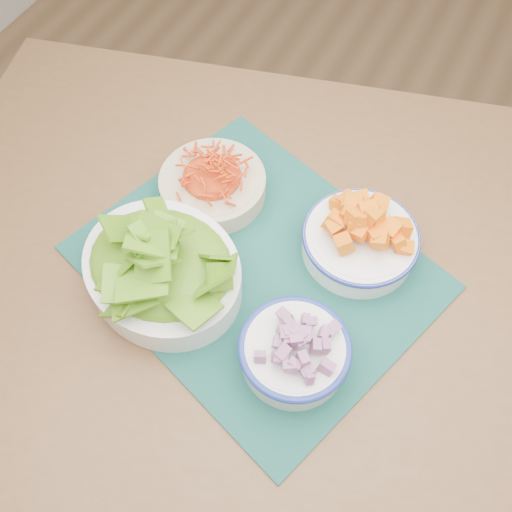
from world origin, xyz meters
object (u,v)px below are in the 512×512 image
Objects in this scene: lettuce_bowl at (161,262)px; onion_bowl at (295,350)px; table at (300,299)px; carrot_bowl at (212,181)px; squash_bowl at (361,236)px; placemat at (256,267)px.

lettuce_bowl reaches higher than onion_bowl.
lettuce_bowl is (-0.18, -0.11, 0.15)m from table.
carrot_bowl is 0.18m from lettuce_bowl.
carrot_bowl is at bearing 145.50° from table.
onion_bowl is at bearing -86.73° from table.
squash_bowl is 0.30m from lettuce_bowl.
onion_bowl reaches higher than carrot_bowl.
lettuce_bowl is at bearing -123.17° from placemat.
squash_bowl is at bearing 54.68° from lettuce_bowl.
table is 0.16m from squash_bowl.
onion_bowl is (-0.01, -0.21, -0.00)m from squash_bowl.
onion_bowl is (0.24, -0.21, 0.01)m from carrot_bowl.
onion_bowl is at bearing -93.36° from squash_bowl.
squash_bowl reaches higher than table.
carrot_bowl is (-0.20, 0.07, 0.12)m from table.
lettuce_bowl is (-0.11, -0.09, 0.06)m from placemat.
placemat is at bearing 135.85° from onion_bowl.
table is 2.96× the size of placemat.
squash_bowl is (0.13, 0.10, 0.04)m from placemat.
placemat is (-0.07, -0.03, 0.09)m from table.
lettuce_bowl is at bearing -84.35° from carrot_bowl.
table is 7.60× the size of onion_bowl.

